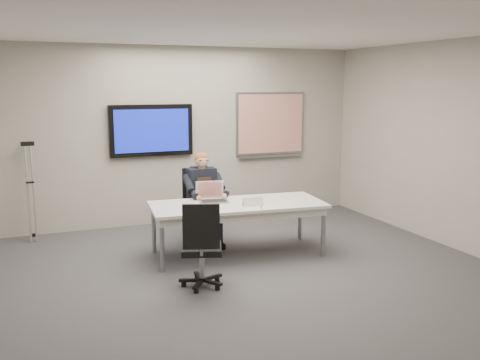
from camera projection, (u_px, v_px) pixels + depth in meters
name	position (u px, v px, depth m)	size (l,w,h in m)	color
floor	(258.00, 282.00, 6.05)	(6.00, 6.00, 0.02)	#3B3B3E
ceiling	(259.00, 27.00, 5.55)	(6.00, 6.00, 0.02)	white
wall_back	(182.00, 135.00, 8.53)	(6.00, 0.02, 2.80)	#A09C91
wall_front	(471.00, 228.00, 3.06)	(6.00, 0.02, 2.80)	#A09C91
wall_right	(470.00, 148.00, 6.91)	(0.02, 6.00, 2.80)	#A09C91
conference_table	(237.00, 209.00, 6.94)	(2.32, 1.16, 0.69)	silver
tv_display	(152.00, 130.00, 8.28)	(1.30, 0.09, 0.80)	black
whiteboard	(270.00, 125.00, 9.06)	(1.25, 0.08, 1.10)	gray
office_chair_far	(200.00, 217.00, 7.70)	(0.50, 0.50, 1.02)	black
office_chair_near	(202.00, 261.00, 5.84)	(0.59, 0.59, 0.98)	black
seated_person	(206.00, 208.00, 7.45)	(0.39, 0.67, 1.27)	#1C1F2F
crutch	(31.00, 189.00, 7.58)	(0.20, 0.39, 1.47)	#9C9EA3
laptop	(212.00, 196.00, 7.02)	(0.41, 0.41, 0.26)	#A8A8AA
name_tent	(253.00, 202.00, 6.77)	(0.26, 0.07, 0.11)	silver
pen	(261.00, 207.00, 6.68)	(0.01, 0.01, 0.13)	black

